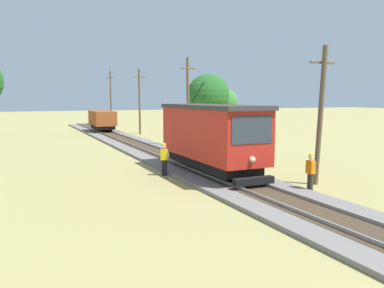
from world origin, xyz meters
name	(u,v)px	position (x,y,z in m)	size (l,w,h in m)	color
red_tram	(211,135)	(0.00, 16.02, 2.19)	(2.60, 8.54, 4.79)	red
freight_car	(102,120)	(0.00, 44.61, 1.56)	(2.40, 5.20, 2.31)	#93471E
utility_pole_near_tram	(320,115)	(3.62, 11.76, 3.39)	(1.40, 0.58, 6.59)	brown
utility_pole_mid	(188,102)	(3.62, 27.28, 3.84)	(1.40, 0.41, 7.49)	brown
utility_pole_far	(140,101)	(3.62, 41.12, 3.82)	(1.40, 0.28, 7.44)	brown
utility_pole_distant	(111,98)	(3.62, 55.85, 4.15)	(1.40, 0.33, 8.12)	brown
track_worker	(310,171)	(2.21, 10.70, 0.98)	(0.25, 0.38, 1.78)	#38332D
second_worker	(164,158)	(-2.35, 16.94, 0.98)	(0.43, 0.33, 1.78)	black
tree_left_near	(224,103)	(15.56, 42.52, 3.57)	(3.62, 3.62, 5.39)	#4C3823
tree_right_near	(208,95)	(12.62, 41.47, 4.55)	(5.28, 5.28, 7.19)	#4C3823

